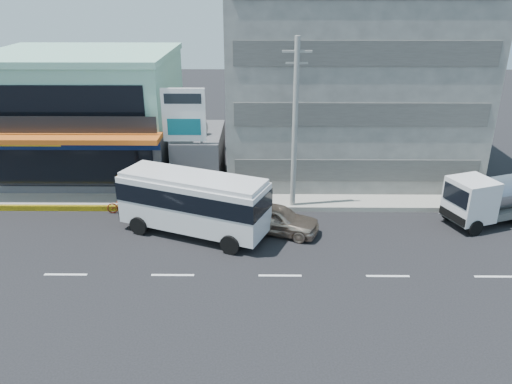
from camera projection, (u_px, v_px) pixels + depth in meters
ground at (173, 275)px, 23.19m from camera, size 120.00×120.00×0.00m
sidewalk at (275, 193)px, 31.85m from camera, size 70.00×5.00×0.30m
shop_building at (87, 116)px, 34.56m from camera, size 12.40×11.70×8.00m
concrete_building at (347, 70)px, 34.22m from camera, size 16.00×12.00×14.00m
gap_structure at (200, 157)px, 33.57m from camera, size 3.00×6.00×3.50m
satellite_dish at (197, 135)px, 31.94m from camera, size 1.50×1.50×0.15m
billboard at (184, 121)px, 29.76m from camera, size 2.60×0.18×6.90m
utility_pole_near at (295, 126)px, 27.97m from camera, size 1.60×0.30×10.00m
minibus at (193, 200)px, 26.31m from camera, size 8.35×5.38×3.34m
sedan at (276, 219)px, 26.91m from camera, size 5.01×3.27×1.58m
tanker_truck at (501, 196)px, 27.96m from camera, size 7.33×4.37×2.78m
motorcycle_rider at (123, 200)px, 29.18m from camera, size 1.95×0.84×2.42m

